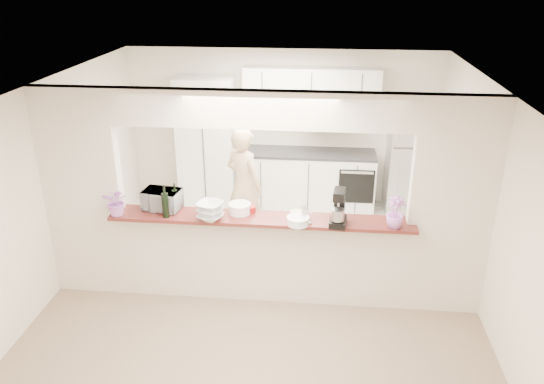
# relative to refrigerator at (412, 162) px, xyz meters

# --- Properties ---
(floor) EXTENTS (6.00, 6.00, 0.00)m
(floor) POSITION_rel_refrigerator_xyz_m (-2.05, -2.65, -0.85)
(floor) COLOR gray
(floor) RESTS_ON ground
(tile_overlay) EXTENTS (5.00, 2.90, 0.01)m
(tile_overlay) POSITION_rel_refrigerator_xyz_m (-2.05, -1.10, -0.84)
(tile_overlay) COLOR beige
(tile_overlay) RESTS_ON floor
(partition) EXTENTS (5.00, 0.15, 2.50)m
(partition) POSITION_rel_refrigerator_xyz_m (-2.05, -2.65, 0.63)
(partition) COLOR silver
(partition) RESTS_ON floor
(bar_counter) EXTENTS (3.40, 0.38, 1.09)m
(bar_counter) POSITION_rel_refrigerator_xyz_m (-2.05, -2.65, -0.27)
(bar_counter) COLOR silver
(bar_counter) RESTS_ON floor
(kitchen_cabinets) EXTENTS (3.15, 0.62, 2.25)m
(kitchen_cabinets) POSITION_rel_refrigerator_xyz_m (-2.24, 0.07, 0.12)
(kitchen_cabinets) COLOR white
(kitchen_cabinets) RESTS_ON floor
(refrigerator) EXTENTS (0.75, 0.70, 1.70)m
(refrigerator) POSITION_rel_refrigerator_xyz_m (0.00, 0.00, 0.00)
(refrigerator) COLOR silver
(refrigerator) RESTS_ON floor
(flower_left) EXTENTS (0.31, 0.28, 0.33)m
(flower_left) POSITION_rel_refrigerator_xyz_m (-3.65, -2.80, 0.40)
(flower_left) COLOR #CE6DC4
(flower_left) RESTS_ON bar_counter
(wine_bottle_a) EXTENTS (0.08, 0.08, 0.38)m
(wine_bottle_a) POSITION_rel_refrigerator_xyz_m (-3.10, -2.80, 0.39)
(wine_bottle_a) COLOR black
(wine_bottle_a) RESTS_ON bar_counter
(wine_bottle_b) EXTENTS (0.06, 0.06, 0.31)m
(wine_bottle_b) POSITION_rel_refrigerator_xyz_m (-3.05, -2.58, 0.36)
(wine_bottle_b) COLOR black
(wine_bottle_b) RESTS_ON bar_counter
(toaster_oven) EXTENTS (0.46, 0.34, 0.23)m
(toaster_oven) POSITION_rel_refrigerator_xyz_m (-3.20, -2.60, 0.36)
(toaster_oven) COLOR #B2B1B6
(toaster_oven) RESTS_ON bar_counter
(serving_bowls) EXTENTS (0.35, 0.35, 0.20)m
(serving_bowls) POSITION_rel_refrigerator_xyz_m (-2.59, -2.82, 0.34)
(serving_bowls) COLOR silver
(serving_bowls) RESTS_ON bar_counter
(plate_stack_a) EXTENTS (0.25, 0.25, 0.12)m
(plate_stack_a) POSITION_rel_refrigerator_xyz_m (-2.30, -2.62, 0.30)
(plate_stack_a) COLOR white
(plate_stack_a) RESTS_ON bar_counter
(plate_stack_b) EXTENTS (0.25, 0.25, 0.09)m
(plate_stack_b) POSITION_rel_refrigerator_xyz_m (-1.63, -2.84, 0.28)
(plate_stack_b) COLOR white
(plate_stack_b) RESTS_ON bar_counter
(red_bowl) EXTENTS (0.15, 0.15, 0.07)m
(red_bowl) POSITION_rel_refrigerator_xyz_m (-2.20, -2.57, 0.27)
(red_bowl) COLOR maroon
(red_bowl) RESTS_ON bar_counter
(tan_bowl) EXTENTS (0.16, 0.16, 0.08)m
(tan_bowl) POSITION_rel_refrigerator_xyz_m (-1.65, -2.68, 0.28)
(tan_bowl) COLOR #C9AE8E
(tan_bowl) RESTS_ON bar_counter
(utensil_caddy) EXTENTS (0.24, 0.19, 0.20)m
(utensil_caddy) POSITION_rel_refrigerator_xyz_m (-1.60, -2.80, 0.32)
(utensil_caddy) COLOR silver
(utensil_caddy) RESTS_ON bar_counter
(stand_mixer) EXTENTS (0.20, 0.30, 0.41)m
(stand_mixer) POSITION_rel_refrigerator_xyz_m (-1.20, -2.79, 0.42)
(stand_mixer) COLOR black
(stand_mixer) RESTS_ON bar_counter
(flower_right) EXTENTS (0.24, 0.24, 0.34)m
(flower_right) POSITION_rel_refrigerator_xyz_m (-0.60, -2.80, 0.41)
(flower_right) COLOR #BC65B9
(flower_right) RESTS_ON bar_counter
(person) EXTENTS (0.73, 0.68, 1.68)m
(person) POSITION_rel_refrigerator_xyz_m (-2.47, -1.23, -0.01)
(person) COLOR beige
(person) RESTS_ON floor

